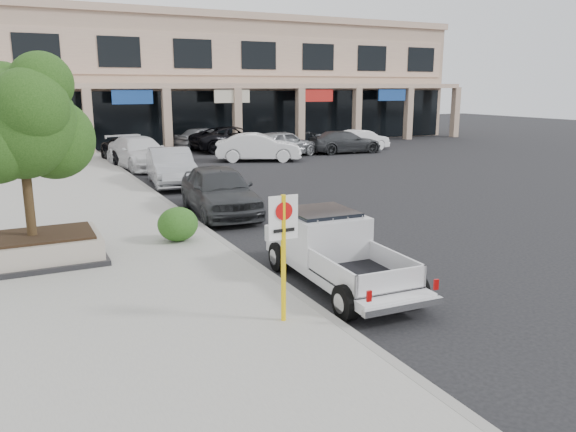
{
  "coord_description": "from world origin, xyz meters",
  "views": [
    {
      "loc": [
        -6.48,
        -10.47,
        4.26
      ],
      "look_at": [
        -0.59,
        1.5,
        1.17
      ],
      "focal_mm": 35.0,
      "sensor_mm": 36.0,
      "label": 1
    }
  ],
  "objects_px": {
    "pickup_truck": "(340,252)",
    "curb_car_b": "(171,167)",
    "curb_car_d": "(129,151)",
    "lot_car_e": "(205,138)",
    "lot_car_d": "(235,139)",
    "curb_car_c": "(140,153)",
    "lot_car_b": "(259,147)",
    "planter": "(34,249)",
    "lot_car_f": "(361,140)",
    "no_parking_sign": "(283,241)",
    "curb_car_a": "(219,190)",
    "lot_car_c": "(345,142)",
    "planter_tree": "(27,124)",
    "lot_car_a": "(283,143)"
  },
  "relations": [
    {
      "from": "pickup_truck",
      "to": "curb_car_b",
      "type": "distance_m",
      "value": 14.35
    },
    {
      "from": "lot_car_d",
      "to": "lot_car_f",
      "type": "xyz_separation_m",
      "value": [
        7.8,
        -3.52,
        -0.13
      ]
    },
    {
      "from": "planter",
      "to": "lot_car_f",
      "type": "height_order",
      "value": "lot_car_f"
    },
    {
      "from": "planter",
      "to": "lot_car_c",
      "type": "height_order",
      "value": "lot_car_c"
    },
    {
      "from": "planter_tree",
      "to": "lot_car_a",
      "type": "xyz_separation_m",
      "value": [
        14.7,
        17.01,
        -2.59
      ]
    },
    {
      "from": "curb_car_a",
      "to": "curb_car_c",
      "type": "relative_size",
      "value": 0.87
    },
    {
      "from": "curb_car_b",
      "to": "lot_car_c",
      "type": "distance_m",
      "value": 15.23
    },
    {
      "from": "lot_car_d",
      "to": "curb_car_a",
      "type": "bearing_deg",
      "value": 152.81
    },
    {
      "from": "curb_car_a",
      "to": "lot_car_e",
      "type": "bearing_deg",
      "value": 78.14
    },
    {
      "from": "lot_car_c",
      "to": "lot_car_d",
      "type": "relative_size",
      "value": 0.83
    },
    {
      "from": "planter",
      "to": "lot_car_f",
      "type": "xyz_separation_m",
      "value": [
        21.12,
        17.89,
        0.23
      ]
    },
    {
      "from": "no_parking_sign",
      "to": "lot_car_e",
      "type": "relative_size",
      "value": 0.51
    },
    {
      "from": "lot_car_d",
      "to": "lot_car_e",
      "type": "height_order",
      "value": "lot_car_d"
    },
    {
      "from": "pickup_truck",
      "to": "lot_car_e",
      "type": "height_order",
      "value": "pickup_truck"
    },
    {
      "from": "planter",
      "to": "pickup_truck",
      "type": "xyz_separation_m",
      "value": [
        5.9,
        -4.3,
        0.29
      ]
    },
    {
      "from": "curb_car_a",
      "to": "curb_car_c",
      "type": "height_order",
      "value": "curb_car_a"
    },
    {
      "from": "no_parking_sign",
      "to": "lot_car_f",
      "type": "distance_m",
      "value": 29.26
    },
    {
      "from": "curb_car_d",
      "to": "planter_tree",
      "type": "bearing_deg",
      "value": -108.89
    },
    {
      "from": "planter_tree",
      "to": "curb_car_b",
      "type": "height_order",
      "value": "planter_tree"
    },
    {
      "from": "planter",
      "to": "lot_car_a",
      "type": "bearing_deg",
      "value": 49.16
    },
    {
      "from": "pickup_truck",
      "to": "curb_car_d",
      "type": "relative_size",
      "value": 0.95
    },
    {
      "from": "no_parking_sign",
      "to": "curb_car_a",
      "type": "xyz_separation_m",
      "value": [
        2.07,
        9.28,
        -0.79
      ]
    },
    {
      "from": "curb_car_c",
      "to": "lot_car_c",
      "type": "bearing_deg",
      "value": -2.78
    },
    {
      "from": "no_parking_sign",
      "to": "lot_car_a",
      "type": "bearing_deg",
      "value": 64.38
    },
    {
      "from": "pickup_truck",
      "to": "curb_car_c",
      "type": "bearing_deg",
      "value": 92.28
    },
    {
      "from": "lot_car_a",
      "to": "lot_car_f",
      "type": "height_order",
      "value": "lot_car_a"
    },
    {
      "from": "curb_car_c",
      "to": "curb_car_d",
      "type": "xyz_separation_m",
      "value": [
        -0.13,
        2.34,
        -0.11
      ]
    },
    {
      "from": "curb_car_b",
      "to": "curb_car_c",
      "type": "xyz_separation_m",
      "value": [
        -0.12,
        5.94,
        0.01
      ]
    },
    {
      "from": "curb_car_d",
      "to": "lot_car_e",
      "type": "bearing_deg",
      "value": 39.55
    },
    {
      "from": "no_parking_sign",
      "to": "curb_car_d",
      "type": "height_order",
      "value": "no_parking_sign"
    },
    {
      "from": "curb_car_b",
      "to": "lot_car_e",
      "type": "relative_size",
      "value": 1.1
    },
    {
      "from": "lot_car_c",
      "to": "lot_car_d",
      "type": "bearing_deg",
      "value": 60.22
    },
    {
      "from": "pickup_truck",
      "to": "lot_car_b",
      "type": "height_order",
      "value": "lot_car_b"
    },
    {
      "from": "lot_car_c",
      "to": "curb_car_a",
      "type": "bearing_deg",
      "value": 140.21
    },
    {
      "from": "curb_car_c",
      "to": "curb_car_d",
      "type": "relative_size",
      "value": 1.11
    },
    {
      "from": "no_parking_sign",
      "to": "curb_car_d",
      "type": "bearing_deg",
      "value": 85.59
    },
    {
      "from": "lot_car_b",
      "to": "lot_car_c",
      "type": "xyz_separation_m",
      "value": [
        6.74,
        1.36,
        -0.09
      ]
    },
    {
      "from": "lot_car_a",
      "to": "lot_car_d",
      "type": "xyz_separation_m",
      "value": [
        -1.51,
        4.25,
        0.01
      ]
    },
    {
      "from": "curb_car_c",
      "to": "lot_car_f",
      "type": "xyz_separation_m",
      "value": [
        15.28,
        1.91,
        -0.13
      ]
    },
    {
      "from": "lot_car_b",
      "to": "lot_car_d",
      "type": "bearing_deg",
      "value": 16.44
    },
    {
      "from": "lot_car_b",
      "to": "lot_car_f",
      "type": "xyz_separation_m",
      "value": [
        8.46,
        2.03,
        -0.11
      ]
    },
    {
      "from": "lot_car_b",
      "to": "lot_car_f",
      "type": "relative_size",
      "value": 1.15
    },
    {
      "from": "curb_car_b",
      "to": "lot_car_f",
      "type": "height_order",
      "value": "curb_car_b"
    },
    {
      "from": "curb_car_b",
      "to": "curb_car_d",
      "type": "height_order",
      "value": "curb_car_b"
    },
    {
      "from": "lot_car_d",
      "to": "curb_car_d",
      "type": "bearing_deg",
      "value": 107.41
    },
    {
      "from": "no_parking_sign",
      "to": "planter_tree",
      "type": "bearing_deg",
      "value": 122.39
    },
    {
      "from": "planter",
      "to": "lot_car_d",
      "type": "distance_m",
      "value": 25.22
    },
    {
      "from": "no_parking_sign",
      "to": "lot_car_f",
      "type": "bearing_deg",
      "value": 53.84
    },
    {
      "from": "lot_car_a",
      "to": "lot_car_e",
      "type": "xyz_separation_m",
      "value": [
        -2.84,
        6.7,
        -0.06
      ]
    },
    {
      "from": "planter",
      "to": "curb_car_d",
      "type": "height_order",
      "value": "curb_car_d"
    }
  ]
}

